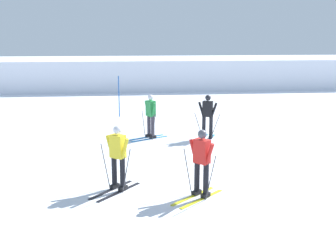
% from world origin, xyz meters
% --- Properties ---
extents(ground_plane, '(120.00, 120.00, 0.00)m').
position_xyz_m(ground_plane, '(0.00, 0.00, 0.00)').
color(ground_plane, silver).
extents(far_snow_ridge, '(80.00, 7.30, 2.17)m').
position_xyz_m(far_snow_ridge, '(0.00, 20.93, 1.08)').
color(far_snow_ridge, silver).
rests_on(far_snow_ridge, ground).
extents(skier_yellow, '(1.31, 1.47, 1.71)m').
position_xyz_m(skier_yellow, '(-3.19, -1.13, 0.92)').
color(skier_yellow, black).
rests_on(skier_yellow, ground).
extents(skier_red, '(1.44, 1.35, 1.71)m').
position_xyz_m(skier_red, '(-1.13, -1.80, 0.92)').
color(skier_red, gold).
rests_on(skier_red, ground).
extents(skier_black, '(0.97, 1.62, 1.71)m').
position_xyz_m(skier_black, '(0.16, 4.05, 0.92)').
color(skier_black, '#237AC6').
rests_on(skier_black, ground).
extents(skier_green, '(1.58, 1.08, 1.71)m').
position_xyz_m(skier_green, '(-2.02, 4.36, 0.92)').
color(skier_green, '#237AC6').
rests_on(skier_green, ground).
extents(trail_marker_pole, '(0.05, 0.05, 2.00)m').
position_xyz_m(trail_marker_pole, '(-3.29, 8.83, 1.00)').
color(trail_marker_pole, '#1E56AD').
rests_on(trail_marker_pole, ground).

